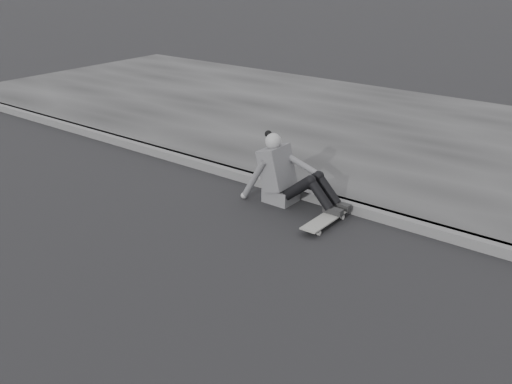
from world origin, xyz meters
TOP-DOWN VIEW (x-y plane):
  - skateboard at (-2.26, 2.06)m, footprint 0.20×0.78m
  - seated_woman at (-3.00, 2.31)m, footprint 1.38×0.46m

SIDE VIEW (x-z plane):
  - skateboard at x=-2.26m, z-range 0.03..0.12m
  - seated_woman at x=-3.00m, z-range -0.08..0.80m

